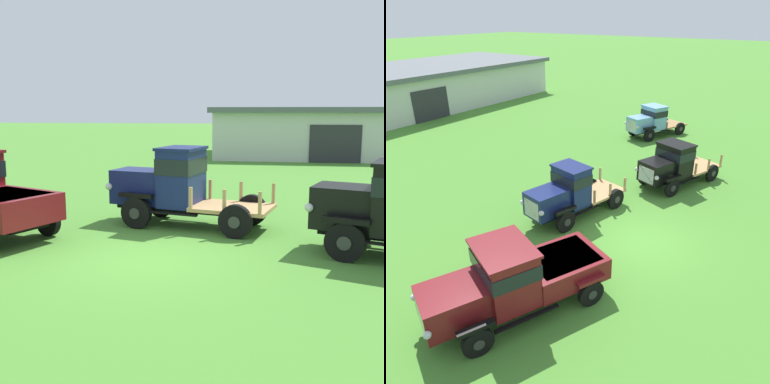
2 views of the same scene
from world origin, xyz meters
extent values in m
plane|color=#47842D|center=(0.00, 0.00, 0.00)|extent=(240.00, 240.00, 0.00)
cube|color=silver|center=(10.25, 26.50, 1.58)|extent=(22.39, 9.98, 3.15)
cube|color=#565B60|center=(10.25, 26.50, 3.33)|extent=(22.99, 10.78, 0.36)
cube|color=#2D2D33|center=(6.89, 21.47, 1.20)|extent=(3.20, 0.08, 2.40)
cylinder|color=black|center=(-3.09, 1.59, 0.41)|extent=(0.82, 0.49, 0.82)
cylinder|color=#2D2D2D|center=(-3.05, 1.68, 0.41)|extent=(0.28, 0.14, 0.29)
cube|color=maroon|center=(-3.81, 0.80, 0.90)|extent=(2.84, 2.62, 0.70)
cube|color=black|center=(-3.81, 0.80, 1.22)|extent=(2.39, 2.22, 0.06)
cube|color=maroon|center=(-3.09, 1.59, 0.87)|extent=(0.91, 0.55, 0.12)
cylinder|color=black|center=(-1.00, 2.73, 0.44)|extent=(0.91, 0.40, 0.89)
cylinder|color=#2D2D2D|center=(-1.02, 2.62, 0.44)|extent=(0.31, 0.10, 0.31)
cylinder|color=black|center=(-0.62, 4.30, 0.44)|extent=(0.91, 0.40, 0.89)
cylinder|color=#2D2D2D|center=(-0.60, 4.41, 0.44)|extent=(0.31, 0.10, 0.31)
cylinder|color=black|center=(1.81, 2.06, 0.44)|extent=(0.91, 0.40, 0.89)
cylinder|color=#2D2D2D|center=(1.78, 1.95, 0.44)|extent=(0.31, 0.10, 0.31)
cylinder|color=black|center=(2.18, 3.63, 0.44)|extent=(0.91, 0.40, 0.89)
cylinder|color=#2D2D2D|center=(2.21, 3.74, 0.44)|extent=(0.31, 0.10, 0.31)
cube|color=black|center=(0.45, 3.22, 0.53)|extent=(4.36, 1.85, 0.12)
cube|color=#141E51|center=(-1.04, 3.57, 1.08)|extent=(1.79, 1.46, 0.98)
cube|color=silver|center=(-1.77, 3.75, 1.03)|extent=(0.26, 0.88, 0.73)
sphere|color=silver|center=(-1.92, 3.16, 1.10)|extent=(0.20, 0.20, 0.20)
sphere|color=silver|center=(-1.64, 4.34, 1.10)|extent=(0.20, 0.20, 0.20)
cube|color=black|center=(-1.00, 2.73, 0.94)|extent=(1.04, 0.43, 0.12)
cube|color=black|center=(-0.62, 4.30, 0.94)|extent=(1.04, 0.43, 0.12)
cube|color=#141E51|center=(0.20, 3.28, 1.38)|extent=(1.28, 1.61, 1.59)
cube|color=black|center=(0.20, 3.28, 1.74)|extent=(1.32, 1.65, 0.45)
cube|color=#141E51|center=(0.20, 3.28, 2.22)|extent=(1.39, 1.69, 0.08)
cube|color=black|center=(0.11, 2.49, 0.51)|extent=(1.36, 0.45, 0.05)
cube|color=black|center=(0.48, 4.02, 0.51)|extent=(1.36, 0.45, 0.05)
cube|color=tan|center=(1.69, 2.92, 0.64)|extent=(2.41, 2.06, 0.10)
cube|color=tan|center=(0.60, 2.39, 0.97)|extent=(0.10, 0.10, 0.57)
cube|color=tan|center=(0.95, 3.89, 0.97)|extent=(0.10, 0.10, 0.57)
cube|color=tan|center=(1.51, 2.17, 0.97)|extent=(0.10, 0.10, 0.57)
cube|color=tan|center=(1.87, 3.67, 0.97)|extent=(0.10, 0.10, 0.57)
cube|color=tan|center=(2.43, 1.96, 0.97)|extent=(0.10, 0.10, 0.57)
cube|color=tan|center=(2.79, 3.45, 0.97)|extent=(0.10, 0.10, 0.57)
cylinder|color=black|center=(4.29, 0.44, 0.44)|extent=(0.87, 0.44, 0.87)
cylinder|color=#2D2D2D|center=(4.25, 0.35, 0.44)|extent=(0.30, 0.13, 0.31)
cylinder|color=black|center=(4.87, 2.05, 0.44)|extent=(0.87, 0.44, 0.87)
cylinder|color=#2D2D2D|center=(4.90, 2.13, 0.44)|extent=(0.30, 0.13, 0.31)
cube|color=black|center=(4.39, 1.31, 1.06)|extent=(1.69, 1.59, 0.97)
cube|color=silver|center=(3.77, 1.54, 1.02)|extent=(0.38, 0.90, 0.73)
sphere|color=silver|center=(3.54, 0.94, 1.09)|extent=(0.20, 0.20, 0.20)
sphere|color=silver|center=(3.98, 2.14, 1.09)|extent=(0.20, 0.20, 0.20)
cube|color=black|center=(4.29, 0.44, 0.92)|extent=(1.01, 0.53, 0.12)
cube|color=black|center=(4.87, 2.05, 0.92)|extent=(1.01, 0.53, 0.12)
camera|label=1|loc=(2.54, -10.05, 3.25)|focal=45.00mm
camera|label=2|loc=(-11.21, -4.72, 7.81)|focal=35.00mm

